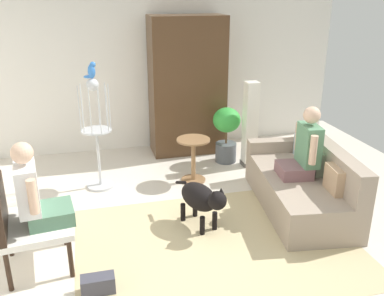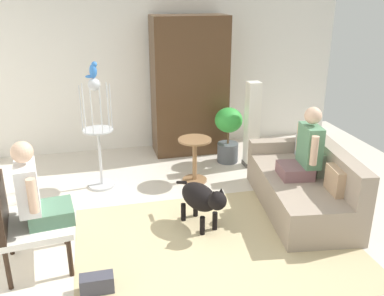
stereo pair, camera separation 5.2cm
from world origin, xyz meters
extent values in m
plane|color=beige|center=(0.00, 0.00, 0.00)|extent=(7.00, 7.00, 0.00)
cube|color=silver|center=(0.00, 2.98, 1.34)|extent=(6.14, 0.12, 2.68)
cube|color=#C6B284|center=(0.15, -0.15, 0.00)|extent=(2.81, 2.14, 0.01)
cube|color=gray|center=(1.33, 0.38, 0.21)|extent=(1.07, 1.89, 0.42)
cube|color=gray|center=(1.65, 0.33, 0.60)|extent=(0.41, 1.80, 0.37)
cube|color=gray|center=(1.43, 1.18, 0.50)|extent=(0.86, 0.29, 0.16)
cube|color=tan|center=(1.47, -0.09, 0.56)|extent=(0.14, 0.33, 0.28)
cube|color=gray|center=(1.53, 0.40, 0.56)|extent=(0.14, 0.30, 0.28)
cube|color=#9EB2B7|center=(1.60, 0.89, 0.56)|extent=(0.14, 0.31, 0.28)
cylinder|color=black|center=(-1.34, 0.24, 0.20)|extent=(0.04, 0.04, 0.39)
cylinder|color=black|center=(-1.28, -0.31, 0.20)|extent=(0.04, 0.04, 0.39)
cylinder|color=black|center=(-1.86, 0.17, 0.20)|extent=(0.04, 0.04, 0.39)
cylinder|color=black|center=(-1.79, -0.38, 0.20)|extent=(0.04, 0.04, 0.39)
cube|color=white|center=(-1.57, -0.07, 0.42)|extent=(0.69, 0.72, 0.06)
cube|color=#80585C|center=(1.25, 0.39, 0.49)|extent=(0.40, 0.41, 0.14)
cube|color=#598C66|center=(1.40, 0.37, 0.79)|extent=(0.23, 0.39, 0.47)
sphere|color=#DDB293|center=(1.40, 0.37, 1.14)|extent=(0.19, 0.19, 0.19)
cylinder|color=#DDB293|center=(1.33, 0.15, 0.82)|extent=(0.08, 0.08, 0.33)
cylinder|color=#DDB293|center=(1.39, 0.60, 0.82)|extent=(0.08, 0.08, 0.33)
cube|color=#527C60|center=(-1.42, -0.05, 0.52)|extent=(0.44, 0.43, 0.14)
cube|color=white|center=(-1.59, -0.07, 0.81)|extent=(0.23, 0.40, 0.44)
sphere|color=#DDB293|center=(-1.59, -0.07, 1.15)|extent=(0.19, 0.19, 0.19)
cylinder|color=#DDB293|center=(-1.58, 0.16, 0.83)|extent=(0.08, 0.08, 0.31)
cylinder|color=#DDB293|center=(-1.52, -0.30, 0.83)|extent=(0.08, 0.08, 0.31)
cylinder|color=olive|center=(0.30, 1.40, 0.59)|extent=(0.44, 0.44, 0.02)
cylinder|color=olive|center=(0.30, 1.40, 0.29)|extent=(0.06, 0.06, 0.58)
cylinder|color=olive|center=(0.30, 1.40, 0.01)|extent=(0.33, 0.33, 0.03)
ellipsoid|color=black|center=(0.07, 0.27, 0.35)|extent=(0.45, 0.58, 0.28)
sphere|color=black|center=(0.19, -0.02, 0.43)|extent=(0.20, 0.20, 0.20)
cone|color=black|center=(0.23, 0.00, 0.53)|extent=(0.06, 0.06, 0.06)
cone|color=black|center=(0.14, -0.04, 0.53)|extent=(0.06, 0.06, 0.06)
cylinder|color=black|center=(-0.05, 0.58, 0.39)|extent=(0.10, 0.18, 0.10)
cylinder|color=black|center=(0.22, 0.14, 0.10)|extent=(0.06, 0.06, 0.21)
cylinder|color=black|center=(0.06, 0.07, 0.10)|extent=(0.06, 0.06, 0.21)
cylinder|color=black|center=(0.08, 0.47, 0.10)|extent=(0.06, 0.06, 0.21)
cylinder|color=black|center=(-0.07, 0.41, 0.10)|extent=(0.06, 0.06, 0.21)
cylinder|color=silver|center=(-0.93, 1.54, 0.01)|extent=(0.36, 0.36, 0.03)
cylinder|color=silver|center=(-0.93, 1.54, 0.39)|extent=(0.04, 0.04, 0.77)
cylinder|color=silver|center=(-0.93, 1.54, 0.78)|extent=(0.38, 0.38, 0.02)
cylinder|color=silver|center=(-0.75, 1.54, 1.08)|extent=(0.01, 0.01, 0.57)
cylinder|color=silver|center=(-0.78, 1.65, 1.08)|extent=(0.01, 0.01, 0.57)
cylinder|color=silver|center=(-0.87, 1.71, 1.08)|extent=(0.01, 0.01, 0.57)
cylinder|color=silver|center=(-0.98, 1.71, 1.08)|extent=(0.01, 0.01, 0.57)
cylinder|color=silver|center=(-1.08, 1.65, 1.08)|extent=(0.01, 0.01, 0.57)
cylinder|color=silver|center=(-1.11, 1.54, 1.08)|extent=(0.01, 0.01, 0.57)
cylinder|color=silver|center=(-1.08, 1.43, 1.08)|extent=(0.01, 0.01, 0.57)
cylinder|color=silver|center=(-0.98, 1.37, 1.08)|extent=(0.01, 0.01, 0.57)
cylinder|color=silver|center=(-0.87, 1.37, 1.08)|extent=(0.01, 0.01, 0.57)
cylinder|color=silver|center=(-0.78, 1.43, 1.08)|extent=(0.01, 0.01, 0.57)
sphere|color=silver|center=(-0.93, 1.54, 1.36)|extent=(0.15, 0.15, 0.15)
ellipsoid|color=blue|center=(-0.93, 1.54, 1.53)|extent=(0.09, 0.10, 0.17)
sphere|color=blue|center=(-0.91, 1.54, 1.61)|extent=(0.07, 0.07, 0.07)
cone|color=#D8BF4C|center=(-0.87, 1.54, 1.61)|extent=(0.03, 0.02, 0.02)
ellipsoid|color=blue|center=(-0.97, 1.54, 1.46)|extent=(0.12, 0.03, 0.04)
cylinder|color=#4C5156|center=(0.95, 1.96, 0.15)|extent=(0.31, 0.31, 0.29)
cylinder|color=brown|center=(0.95, 1.96, 0.39)|extent=(0.03, 0.03, 0.20)
ellipsoid|color=green|center=(0.95, 1.96, 0.65)|extent=(0.41, 0.41, 0.37)
cube|color=#4C4742|center=(1.23, 1.74, 0.03)|extent=(0.20, 0.20, 0.06)
cube|color=white|center=(1.23, 1.74, 0.65)|extent=(0.18, 0.18, 1.19)
cube|color=#4C331E|center=(0.51, 2.57, 1.05)|extent=(1.13, 0.56, 2.10)
cube|color=#3F3F4C|center=(-1.05, -0.59, 0.08)|extent=(0.29, 0.14, 0.16)
camera|label=1|loc=(-1.01, -3.69, 2.46)|focal=39.65mm
camera|label=2|loc=(-0.96, -3.70, 2.46)|focal=39.65mm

